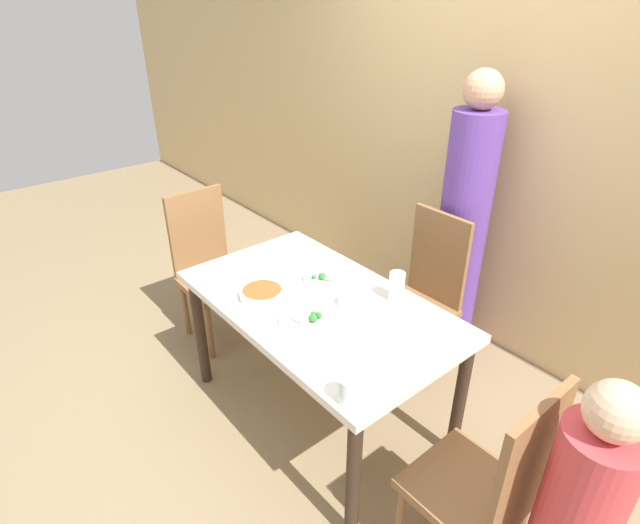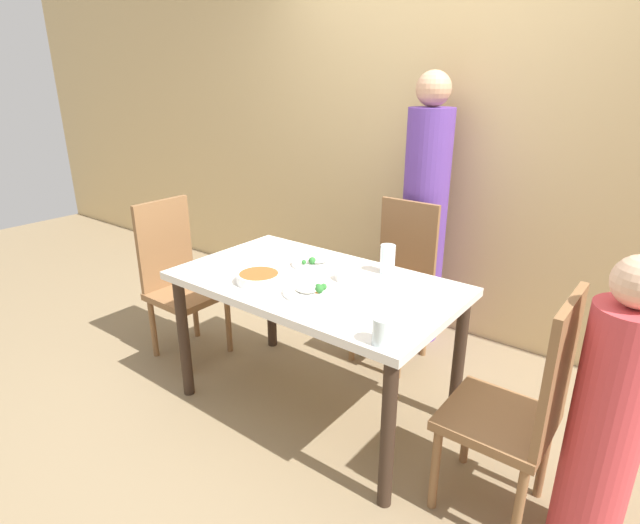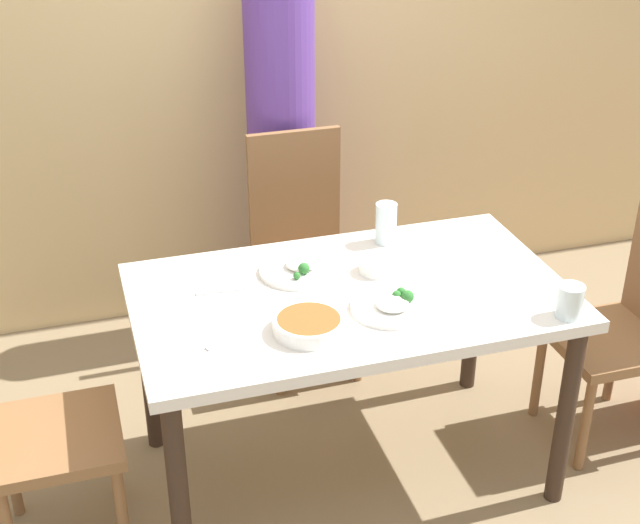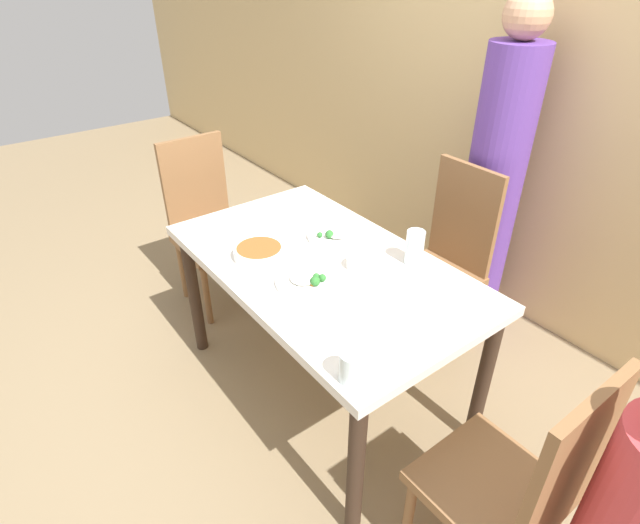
{
  "view_description": "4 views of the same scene",
  "coord_description": "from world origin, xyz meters",
  "px_view_note": "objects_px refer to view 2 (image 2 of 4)",
  "views": [
    {
      "loc": [
        1.57,
        -1.29,
        2.06
      ],
      "look_at": [
        0.01,
        0.0,
        0.96
      ],
      "focal_mm": 28.0,
      "sensor_mm": 36.0,
      "label": 1
    },
    {
      "loc": [
        1.41,
        -1.78,
        1.67
      ],
      "look_at": [
        0.03,
        0.01,
        0.84
      ],
      "focal_mm": 28.0,
      "sensor_mm": 36.0,
      "label": 2
    },
    {
      "loc": [
        -0.82,
        -2.34,
        2.17
      ],
      "look_at": [
        -0.12,
        -0.05,
        0.89
      ],
      "focal_mm": 50.0,
      "sensor_mm": 36.0,
      "label": 3
    },
    {
      "loc": [
        1.41,
        -1.08,
        1.86
      ],
      "look_at": [
        0.06,
        -0.06,
        0.79
      ],
      "focal_mm": 28.0,
      "sensor_mm": 36.0,
      "label": 4
    }
  ],
  "objects_px": {
    "person_adult": "(424,221)",
    "person_child": "(606,427)",
    "chair_child_spot": "(521,406)",
    "chair_adult_spot": "(398,280)",
    "plate_rice_adult": "(315,262)",
    "bowl_curry": "(259,277)",
    "glass_water_tall": "(388,259)"
  },
  "relations": [
    {
      "from": "chair_adult_spot",
      "to": "chair_child_spot",
      "type": "bearing_deg",
      "value": -39.77
    },
    {
      "from": "bowl_curry",
      "to": "chair_adult_spot",
      "type": "bearing_deg",
      "value": 75.37
    },
    {
      "from": "glass_water_tall",
      "to": "bowl_curry",
      "type": "bearing_deg",
      "value": -131.13
    },
    {
      "from": "person_child",
      "to": "chair_adult_spot",
      "type": "bearing_deg",
      "value": 147.0
    },
    {
      "from": "bowl_curry",
      "to": "glass_water_tall",
      "type": "xyz_separation_m",
      "value": [
        0.43,
        0.49,
        0.05
      ]
    },
    {
      "from": "chair_child_spot",
      "to": "bowl_curry",
      "type": "xyz_separation_m",
      "value": [
        -1.24,
        -0.12,
        0.26
      ]
    },
    {
      "from": "person_child",
      "to": "glass_water_tall",
      "type": "xyz_separation_m",
      "value": [
        -1.09,
        0.37,
        0.26
      ]
    },
    {
      "from": "person_adult",
      "to": "plate_rice_adult",
      "type": "distance_m",
      "value": 0.91
    },
    {
      "from": "bowl_curry",
      "to": "plate_rice_adult",
      "type": "xyz_separation_m",
      "value": [
        0.07,
        0.36,
        -0.01
      ]
    },
    {
      "from": "chair_adult_spot",
      "to": "chair_child_spot",
      "type": "xyz_separation_m",
      "value": [
        0.99,
        -0.83,
        0.0
      ]
    },
    {
      "from": "chair_child_spot",
      "to": "chair_adult_spot",
      "type": "bearing_deg",
      "value": -129.77
    },
    {
      "from": "chair_adult_spot",
      "to": "plate_rice_adult",
      "type": "distance_m",
      "value": 0.66
    },
    {
      "from": "person_child",
      "to": "bowl_curry",
      "type": "relative_size",
      "value": 5.44
    },
    {
      "from": "chair_child_spot",
      "to": "person_child",
      "type": "height_order",
      "value": "person_child"
    },
    {
      "from": "person_child",
      "to": "chair_child_spot",
      "type": "bearing_deg",
      "value": -180.0
    },
    {
      "from": "person_child",
      "to": "plate_rice_adult",
      "type": "xyz_separation_m",
      "value": [
        -1.45,
        0.24,
        0.2
      ]
    },
    {
      "from": "person_adult",
      "to": "plate_rice_adult",
      "type": "bearing_deg",
      "value": -101.53
    },
    {
      "from": "person_adult",
      "to": "plate_rice_adult",
      "type": "relative_size",
      "value": 7.0
    },
    {
      "from": "chair_child_spot",
      "to": "plate_rice_adult",
      "type": "height_order",
      "value": "chair_child_spot"
    },
    {
      "from": "chair_child_spot",
      "to": "person_child",
      "type": "xyz_separation_m",
      "value": [
        0.28,
        0.0,
        0.04
      ]
    },
    {
      "from": "person_adult",
      "to": "plate_rice_adult",
      "type": "height_order",
      "value": "person_adult"
    },
    {
      "from": "bowl_curry",
      "to": "plate_rice_adult",
      "type": "relative_size",
      "value": 0.88
    },
    {
      "from": "chair_adult_spot",
      "to": "person_adult",
      "type": "bearing_deg",
      "value": 90.0
    },
    {
      "from": "chair_adult_spot",
      "to": "plate_rice_adult",
      "type": "height_order",
      "value": "chair_adult_spot"
    },
    {
      "from": "chair_child_spot",
      "to": "glass_water_tall",
      "type": "bearing_deg",
      "value": -114.44
    },
    {
      "from": "plate_rice_adult",
      "to": "chair_adult_spot",
      "type": "bearing_deg",
      "value": 72.84
    },
    {
      "from": "chair_child_spot",
      "to": "glass_water_tall",
      "type": "xyz_separation_m",
      "value": [
        -0.81,
        0.37,
        0.31
      ]
    },
    {
      "from": "chair_adult_spot",
      "to": "glass_water_tall",
      "type": "distance_m",
      "value": 0.58
    },
    {
      "from": "chair_child_spot",
      "to": "plate_rice_adult",
      "type": "bearing_deg",
      "value": -101.42
    },
    {
      "from": "chair_adult_spot",
      "to": "bowl_curry",
      "type": "relative_size",
      "value": 4.55
    },
    {
      "from": "person_adult",
      "to": "person_child",
      "type": "xyz_separation_m",
      "value": [
        1.27,
        -1.13,
        -0.27
      ]
    },
    {
      "from": "chair_adult_spot",
      "to": "person_adult",
      "type": "distance_m",
      "value": 0.43
    }
  ]
}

